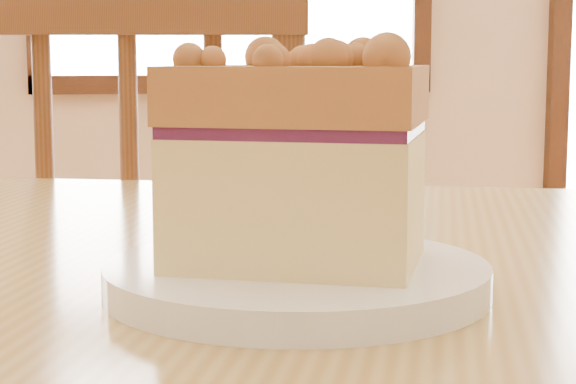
# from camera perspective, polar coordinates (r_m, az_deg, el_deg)

# --- Properties ---
(cafe_chair_main) EXTENTS (0.50, 0.50, 0.98)m
(cafe_chair_main) POSITION_cam_1_polar(r_m,az_deg,el_deg) (1.34, -7.98, -9.12)
(cafe_chair_main) COLOR brown
(cafe_chair_main) RESTS_ON ground
(plate) EXTENTS (0.22, 0.22, 0.02)m
(plate) POSITION_cam_1_polar(r_m,az_deg,el_deg) (0.56, 0.50, -5.05)
(plate) COLOR white
(plate) RESTS_ON cafe_table_main
(cake_slice) EXTENTS (0.16, 0.15, 0.13)m
(cake_slice) POSITION_cam_1_polar(r_m,az_deg,el_deg) (0.55, 0.41, 2.03)
(cake_slice) COLOR #D4C477
(cake_slice) RESTS_ON plate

